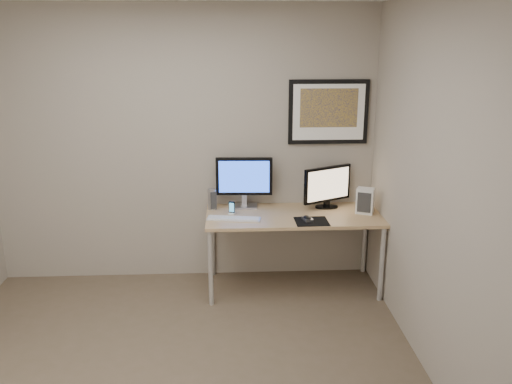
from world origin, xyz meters
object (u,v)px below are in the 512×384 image
fan_unit (365,201)px  keyboard (234,218)px  speaker_right (307,194)px  speaker_left (212,199)px  framed_art (328,112)px  monitor_large (244,180)px  monitor_tv (327,186)px  phone_dock (232,208)px  desk (293,221)px

fan_unit → keyboard: bearing=-150.9°
speaker_right → keyboard: 0.83m
speaker_left → framed_art: bearing=-14.3°
monitor_large → fan_unit: (1.11, -0.24, -0.15)m
monitor_large → speaker_right: size_ratio=2.67×
framed_art → fan_unit: framed_art is taller
monitor_tv → fan_unit: bearing=-54.8°
monitor_large → phone_dock: (-0.12, -0.20, -0.21)m
speaker_right → fan_unit: size_ratio=0.84×
speaker_right → phone_dock: (-0.73, -0.27, -0.04)m
monitor_tv → speaker_right: 0.24m
speaker_left → speaker_right: bearing=-14.6°
monitor_tv → framed_art: bearing=58.2°
monitor_tv → fan_unit: monitor_tv is taller
monitor_tv → phone_dock: monitor_tv is taller
desk → framed_art: (0.35, 0.33, 0.96)m
monitor_large → speaker_left: size_ratio=2.68×
speaker_right → phone_dock: size_ratio=1.64×
desk → speaker_right: bearing=61.4°
framed_art → keyboard: framed_art is taller
speaker_right → monitor_large: bearing=-178.5°
speaker_left → keyboard: size_ratio=0.42×
monitor_tv → keyboard: bearing=171.2°
speaker_left → fan_unit: 1.42m
framed_art → desk: bearing=-136.5°
keyboard → speaker_left: bearing=133.3°
framed_art → monitor_tv: 0.69m
speaker_left → keyboard: speaker_left is taller
framed_art → speaker_left: size_ratio=3.78×
phone_dock → monitor_tv: bearing=30.0°
monitor_large → speaker_left: (-0.30, -0.06, -0.17)m
monitor_tv → phone_dock: bearing=162.1°
speaker_right → phone_dock: bearing=-164.3°
desk → speaker_left: size_ratio=8.06×
framed_art → speaker_right: 0.81m
monitor_large → speaker_left: monitor_large is taller
monitor_tv → fan_unit: 0.38m
speaker_left → keyboard: 0.37m
fan_unit → monitor_tv: bearing=175.7°
framed_art → phone_dock: size_ratio=6.17×
monitor_large → keyboard: bearing=-104.4°
framed_art → speaker_left: framed_art is taller
framed_art → fan_unit: 0.90m
monitor_tv → fan_unit: size_ratio=1.99×
keyboard → fan_unit: size_ratio=2.01×
monitor_large → phone_dock: size_ratio=4.38×
keyboard → fan_unit: (1.21, 0.12, 0.11)m
monitor_tv → speaker_right: (-0.17, 0.13, -0.12)m
speaker_left → monitor_large: bearing=-11.7°
speaker_left → fan_unit: fan_unit is taller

